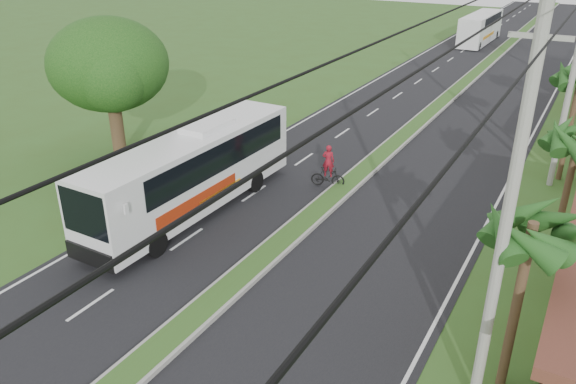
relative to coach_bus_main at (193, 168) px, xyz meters
The scene contains 12 objects.
ground 8.88m from the coach_bus_main, 56.74° to the right, with size 180.00×180.00×0.00m, color #35551F.
road_asphalt 13.78m from the coach_bus_main, 69.65° to the left, with size 14.00×160.00×0.02m, color black.
median_strip 13.77m from the coach_bus_main, 69.65° to the left, with size 1.20×160.00×0.18m.
lane_edge_left 13.09m from the coach_bus_main, 98.73° to the left, with size 0.12×160.00×0.01m, color silver.
lane_edge_right 17.27m from the coach_bus_main, 48.16° to the left, with size 0.12×160.00×0.01m, color silver.
palm_verge_a 14.62m from the coach_bus_main, 17.09° to the right, with size 2.40×2.40×5.45m.
shade_tree 8.42m from the coach_bus_main, 159.26° to the left, with size 6.30×6.00×7.54m.
utility_pole_a 14.68m from the coach_bus_main, 21.54° to the right, with size 1.60×0.28×11.00m.
utility_pole_b 17.55m from the coach_bus_main, 39.20° to the left, with size 3.20×0.28×12.00m.
coach_bus_main is the anchor object (origin of this frame).
coach_bus_far 48.18m from the coach_bus_main, 88.11° to the left, with size 2.48×10.73×3.12m.
motorcyclist 6.65m from the coach_bus_main, 53.29° to the left, with size 1.71×0.89×2.13m.
Camera 1 is at (9.72, -10.04, 11.25)m, focal length 35.00 mm.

